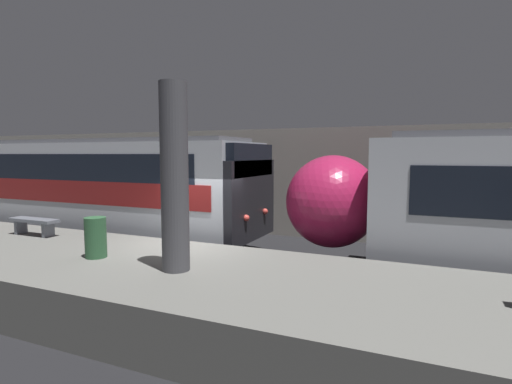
{
  "coord_description": "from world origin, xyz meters",
  "views": [
    {
      "loc": [
        5.38,
        -8.31,
        3.14
      ],
      "look_at": [
        1.39,
        0.82,
        2.19
      ],
      "focal_mm": 28.0,
      "sensor_mm": 36.0,
      "label": 1
    }
  ],
  "objects_px": {
    "train_boxy": "(49,189)",
    "support_pillar_near": "(175,178)",
    "platform_bench": "(34,223)",
    "trash_bin": "(96,237)"
  },
  "relations": [
    {
      "from": "train_boxy",
      "to": "support_pillar_near",
      "type": "bearing_deg",
      "value": -26.44
    },
    {
      "from": "platform_bench",
      "to": "trash_bin",
      "type": "relative_size",
      "value": 1.76
    },
    {
      "from": "train_boxy",
      "to": "platform_bench",
      "type": "xyz_separation_m",
      "value": [
        3.25,
        -3.11,
        -0.55
      ]
    },
    {
      "from": "platform_bench",
      "to": "trash_bin",
      "type": "distance_m",
      "value": 3.45
    },
    {
      "from": "platform_bench",
      "to": "trash_bin",
      "type": "xyz_separation_m",
      "value": [
        3.27,
        -1.07,
        0.09
      ]
    },
    {
      "from": "platform_bench",
      "to": "trash_bin",
      "type": "bearing_deg",
      "value": -18.13
    },
    {
      "from": "train_boxy",
      "to": "trash_bin",
      "type": "distance_m",
      "value": 7.76
    },
    {
      "from": "support_pillar_near",
      "to": "trash_bin",
      "type": "xyz_separation_m",
      "value": [
        -2.08,
        0.1,
        -1.31
      ]
    },
    {
      "from": "support_pillar_near",
      "to": "platform_bench",
      "type": "relative_size",
      "value": 2.31
    },
    {
      "from": "train_boxy",
      "to": "trash_bin",
      "type": "xyz_separation_m",
      "value": [
        6.52,
        -4.18,
        -0.46
      ]
    }
  ]
}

